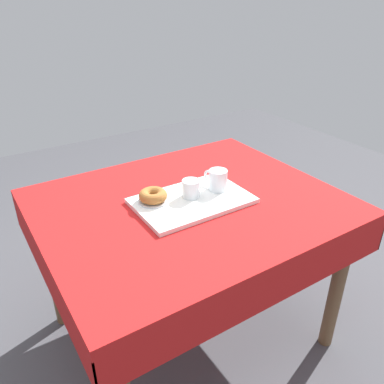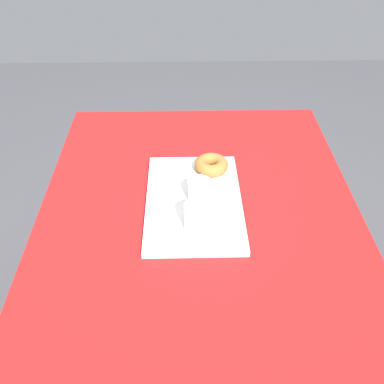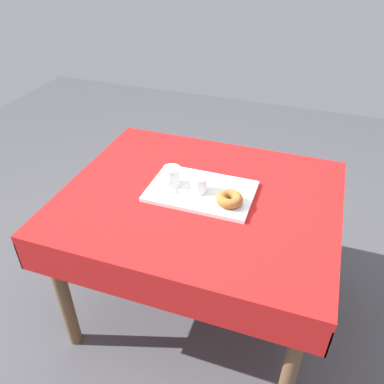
{
  "view_description": "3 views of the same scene",
  "coord_description": "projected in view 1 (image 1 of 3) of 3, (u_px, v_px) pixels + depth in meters",
  "views": [
    {
      "loc": [
        0.76,
        1.21,
        1.57
      ],
      "look_at": [
        -0.02,
        -0.02,
        0.8
      ],
      "focal_mm": 36.22,
      "sensor_mm": 36.0,
      "label": 1
    },
    {
      "loc": [
        -1.08,
        0.05,
        1.7
      ],
      "look_at": [
        -0.01,
        0.02,
        0.82
      ],
      "focal_mm": 40.74,
      "sensor_mm": 36.0,
      "label": 2
    },
    {
      "loc": [
        0.44,
        -1.38,
        1.82
      ],
      "look_at": [
        -0.02,
        -0.04,
        0.81
      ],
      "focal_mm": 36.73,
      "sensor_mm": 36.0,
      "label": 3
    }
  ],
  "objects": [
    {
      "name": "serving_tray",
      "position": [
        193.0,
        200.0,
        1.62
      ],
      "size": [
        0.48,
        0.31,
        0.02
      ],
      "primitive_type": "cube",
      "color": "white",
      "rests_on": "dining_table"
    },
    {
      "name": "water_glass_near",
      "position": [
        191.0,
        190.0,
        1.62
      ],
      "size": [
        0.07,
        0.07,
        0.08
      ],
      "color": "white",
      "rests_on": "serving_tray"
    },
    {
      "name": "ground_plane",
      "position": [
        190.0,
        330.0,
        2.0
      ],
      "size": [
        6.0,
        6.0,
        0.0
      ],
      "primitive_type": "plane",
      "color": "#47474C"
    },
    {
      "name": "donut_plate_left",
      "position": [
        153.0,
        201.0,
        1.59
      ],
      "size": [
        0.12,
        0.12,
        0.01
      ],
      "primitive_type": "cylinder",
      "color": "silver",
      "rests_on": "serving_tray"
    },
    {
      "name": "sugar_donut_left",
      "position": [
        153.0,
        195.0,
        1.58
      ],
      "size": [
        0.12,
        0.12,
        0.04
      ],
      "primitive_type": "torus",
      "color": "#A3662D",
      "rests_on": "donut_plate_left"
    },
    {
      "name": "dining_table",
      "position": [
        190.0,
        219.0,
        1.68
      ],
      "size": [
        1.24,
        1.03,
        0.77
      ],
      "color": "red",
      "rests_on": "ground"
    },
    {
      "name": "tea_mug_left",
      "position": [
        218.0,
        181.0,
        1.67
      ],
      "size": [
        0.08,
        0.12,
        0.09
      ],
      "color": "white",
      "rests_on": "serving_tray"
    }
  ]
}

